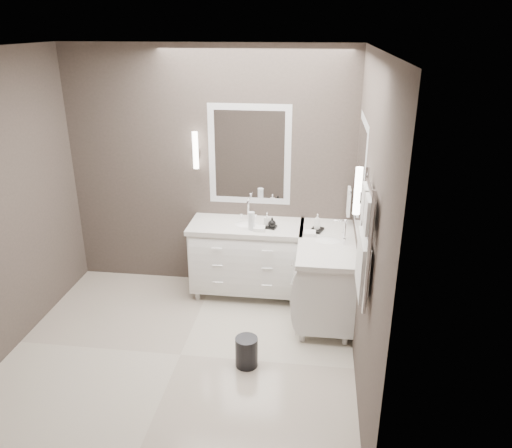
# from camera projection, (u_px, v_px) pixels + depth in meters

# --- Properties ---
(floor) EXTENTS (3.20, 3.00, 0.01)m
(floor) POSITION_uv_depth(u_px,v_px,m) (181.00, 355.00, 4.66)
(floor) COLOR beige
(floor) RESTS_ON ground
(ceiling) EXTENTS (3.20, 3.00, 0.01)m
(ceiling) POSITION_uv_depth(u_px,v_px,m) (160.00, 48.00, 3.64)
(ceiling) COLOR white
(ceiling) RESTS_ON wall_back
(wall_back) EXTENTS (3.20, 0.01, 2.70)m
(wall_back) POSITION_uv_depth(u_px,v_px,m) (210.00, 171.00, 5.53)
(wall_back) COLOR #473E39
(wall_back) RESTS_ON floor
(wall_front) EXTENTS (3.20, 0.01, 2.70)m
(wall_front) POSITION_uv_depth(u_px,v_px,m) (95.00, 319.00, 2.77)
(wall_front) COLOR #473E39
(wall_front) RESTS_ON floor
(wall_right) EXTENTS (0.01, 3.00, 2.70)m
(wall_right) POSITION_uv_depth(u_px,v_px,m) (367.00, 230.00, 3.96)
(wall_right) COLOR #473E39
(wall_right) RESTS_ON floor
(vanity_back) EXTENTS (1.24, 0.59, 0.97)m
(vanity_back) POSITION_uv_depth(u_px,v_px,m) (247.00, 254.00, 5.55)
(vanity_back) COLOR white
(vanity_back) RESTS_ON floor
(vanity_right) EXTENTS (0.59, 1.24, 0.97)m
(vanity_right) POSITION_uv_depth(u_px,v_px,m) (326.00, 272.00, 5.15)
(vanity_right) COLOR white
(vanity_right) RESTS_ON floor
(mirror_back) EXTENTS (0.90, 0.02, 1.10)m
(mirror_back) POSITION_uv_depth(u_px,v_px,m) (249.00, 155.00, 5.39)
(mirror_back) COLOR white
(mirror_back) RESTS_ON wall_back
(mirror_right) EXTENTS (0.02, 0.90, 1.10)m
(mirror_right) POSITION_uv_depth(u_px,v_px,m) (360.00, 177.00, 4.62)
(mirror_right) COLOR white
(mirror_right) RESTS_ON wall_right
(sconce_back) EXTENTS (0.06, 0.06, 0.40)m
(sconce_back) POSITION_uv_depth(u_px,v_px,m) (196.00, 151.00, 5.39)
(sconce_back) COLOR white
(sconce_back) RESTS_ON wall_back
(sconce_right) EXTENTS (0.06, 0.06, 0.40)m
(sconce_right) POSITION_uv_depth(u_px,v_px,m) (358.00, 192.00, 4.08)
(sconce_right) COLOR white
(sconce_right) RESTS_ON wall_right
(towel_bar_corner) EXTENTS (0.03, 0.22, 0.30)m
(towel_bar_corner) POSITION_uv_depth(u_px,v_px,m) (349.00, 201.00, 5.31)
(towel_bar_corner) COLOR white
(towel_bar_corner) RESTS_ON wall_right
(towel_ladder) EXTENTS (0.06, 0.58, 0.90)m
(towel_ladder) POSITION_uv_depth(u_px,v_px,m) (364.00, 245.00, 3.58)
(towel_ladder) COLOR white
(towel_ladder) RESTS_ON wall_right
(waste_bin) EXTENTS (0.27, 0.27, 0.28)m
(waste_bin) POSITION_uv_depth(u_px,v_px,m) (247.00, 352.00, 4.47)
(waste_bin) COLOR black
(waste_bin) RESTS_ON floor
(amenity_tray_back) EXTENTS (0.17, 0.14, 0.02)m
(amenity_tray_back) POSITION_uv_depth(u_px,v_px,m) (269.00, 227.00, 5.32)
(amenity_tray_back) COLOR black
(amenity_tray_back) RESTS_ON vanity_back
(amenity_tray_right) EXTENTS (0.16, 0.18, 0.02)m
(amenity_tray_right) POSITION_uv_depth(u_px,v_px,m) (317.00, 230.00, 5.23)
(amenity_tray_right) COLOR black
(amenity_tray_right) RESTS_ON vanity_right
(water_bottle) EXTENTS (0.08, 0.08, 0.20)m
(water_bottle) POSITION_uv_depth(u_px,v_px,m) (251.00, 221.00, 5.23)
(water_bottle) COLOR silver
(water_bottle) RESTS_ON vanity_back
(soap_bottle_a) EXTENTS (0.06, 0.06, 0.14)m
(soap_bottle_a) POSITION_uv_depth(u_px,v_px,m) (267.00, 219.00, 5.31)
(soap_bottle_a) COLOR white
(soap_bottle_a) RESTS_ON amenity_tray_back
(soap_bottle_b) EXTENTS (0.09, 0.09, 0.11)m
(soap_bottle_b) POSITION_uv_depth(u_px,v_px,m) (272.00, 222.00, 5.26)
(soap_bottle_b) COLOR black
(soap_bottle_b) RESTS_ON amenity_tray_back
(soap_bottle_c) EXTENTS (0.07, 0.07, 0.17)m
(soap_bottle_c) POSITION_uv_depth(u_px,v_px,m) (317.00, 222.00, 5.19)
(soap_bottle_c) COLOR white
(soap_bottle_c) RESTS_ON amenity_tray_right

